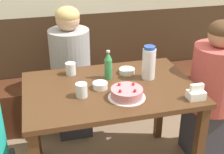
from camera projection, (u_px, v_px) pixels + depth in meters
The scene contains 12 objects.
bench_seat at pixel (90, 98), 3.14m from camera, with size 2.61×0.38×0.44m.
dining_table at pixel (110, 101), 2.22m from camera, with size 1.19×0.80×0.77m.
birthday_cake at pixel (127, 93), 2.03m from camera, with size 0.25×0.25×0.09m.
water_pitcher at pixel (149, 63), 2.25m from camera, with size 0.10×0.10×0.25m.
soju_bottle at pixel (108, 65), 2.26m from camera, with size 0.06×0.06×0.22m.
napkin_holder at pixel (196, 93), 2.01m from camera, with size 0.11×0.08×0.11m.
bowl_soup_white at pixel (127, 71), 2.37m from camera, with size 0.12×0.12×0.04m.
bowl_rice_small at pixel (100, 85), 2.15m from camera, with size 0.10×0.10×0.04m.
glass_water_tall at pixel (71, 69), 2.34m from camera, with size 0.08×0.08×0.09m.
glass_tumbler_short at pixel (82, 90), 2.03m from camera, with size 0.08×0.08×0.09m.
person_teal_shirt at pixel (212, 93), 2.49m from camera, with size 0.37×0.37×1.18m.
person_grey_tee at pixel (71, 75), 2.79m from camera, with size 0.35×0.35×1.20m.
Camera 1 is at (-0.47, -1.87, 1.78)m, focal length 50.00 mm.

